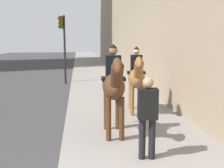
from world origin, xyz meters
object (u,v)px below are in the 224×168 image
mounted_horse_near (114,85)px  traffic_light_near_curb (63,38)px  mounted_horse_far (136,77)px  pedestrian_greeting (148,113)px

mounted_horse_near → traffic_light_near_curb: 10.05m
mounted_horse_far → pedestrian_greeting: 3.77m
mounted_horse_far → pedestrian_greeting: mounted_horse_far is taller
mounted_horse_near → mounted_horse_far: mounted_horse_near is taller
mounted_horse_far → traffic_light_near_curb: bearing=-152.9°
pedestrian_greeting → mounted_horse_near: bearing=25.0°
traffic_light_near_curb → mounted_horse_far: bearing=-160.0°
mounted_horse_near → pedestrian_greeting: (-1.51, -0.49, -0.34)m
mounted_horse_far → traffic_light_near_curb: (7.61, 2.77, 1.33)m
pedestrian_greeting → traffic_light_near_curb: (11.33, 2.22, 1.57)m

